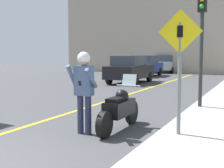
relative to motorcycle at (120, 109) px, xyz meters
name	(u,v)px	position (x,y,z in m)	size (l,w,h in m)	color
road_center_line	(91,106)	(-2.23, 2.68, -0.49)	(0.12, 36.00, 0.01)	yellow
building_backdrop	(204,20)	(-1.63, 22.68, 4.32)	(28.00, 1.20, 9.63)	#B2A38E
motorcycle	(120,109)	(0.00, 0.00, 0.00)	(0.62, 2.17, 1.28)	black
person_biker	(84,83)	(-0.57, -0.67, 0.65)	(0.59, 0.49, 1.83)	#282D4C
crossing_sign	(180,60)	(1.43, -0.19, 1.17)	(0.91, 0.08, 2.59)	slate
traffic_light	(202,25)	(1.26, 3.54, 2.21)	(0.26, 0.30, 3.74)	#2D2D30
parked_car_black	(130,69)	(-4.24, 11.32, 0.36)	(1.88, 4.20, 1.68)	black
parked_car_blue	(145,66)	(-5.34, 17.42, 0.36)	(1.88, 4.20, 1.68)	black
parked_car_silver	(166,64)	(-5.07, 22.98, 0.36)	(1.88, 4.20, 1.68)	black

